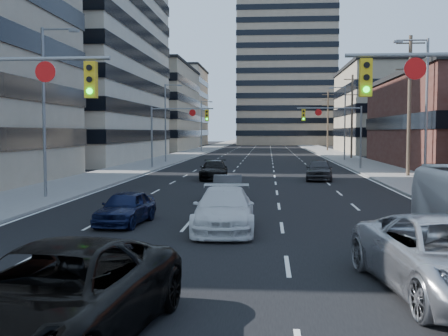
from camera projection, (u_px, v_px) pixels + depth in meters
name	position (u px, v px, depth m)	size (l,w,h in m)	color
road_surface	(263.00, 146.00, 138.38)	(18.00, 300.00, 0.02)	black
sidewalk_left	(217.00, 146.00, 139.28)	(5.00, 300.00, 0.15)	slate
sidewalk_right	(310.00, 146.00, 137.47)	(5.00, 300.00, 0.15)	slate
office_left_mid	(42.00, 48.00, 69.95)	(26.00, 34.00, 28.00)	#ADA089
office_left_far	(139.00, 109.00, 109.90)	(20.00, 30.00, 16.00)	gray
office_right_far	(410.00, 111.00, 94.19)	(22.00, 28.00, 14.00)	gray
apartment_tower	(286.00, 40.00, 155.93)	(26.00, 26.00, 58.00)	gray
bg_block_left	(159.00, 108.00, 149.88)	(24.00, 24.00, 20.00)	#ADA089
bg_block_right	(396.00, 122.00, 135.49)	(22.00, 22.00, 12.00)	gray
signal_far_left	(175.00, 124.00, 54.14)	(6.09, 0.33, 6.00)	slate
signal_far_right	(336.00, 124.00, 52.94)	(6.09, 0.33, 6.00)	slate
utility_pole_block	(409.00, 103.00, 43.54)	(2.20, 0.28, 11.00)	#4C3D2D
utility_pole_midblock	(352.00, 115.00, 73.38)	(2.20, 0.28, 11.00)	#4C3D2D
utility_pole_distant	(328.00, 120.00, 103.23)	(2.20, 0.28, 11.00)	#4C3D2D
streetlight_left_near	(47.00, 104.00, 29.43)	(2.03, 0.22, 9.00)	slate
streetlight_left_mid	(167.00, 119.00, 64.25)	(2.03, 0.22, 9.00)	slate
streetlight_left_far	(202.00, 123.00, 99.07)	(2.03, 0.22, 9.00)	slate
streetlight_right_near	(424.00, 106.00, 32.79)	(2.03, 0.22, 9.00)	slate
streetlight_right_far	(344.00, 119.00, 67.61)	(2.03, 0.22, 9.00)	slate
black_pickup	(55.00, 298.00, 9.22)	(2.83, 6.13, 1.70)	black
white_van	(224.00, 210.00, 20.22)	(2.16, 5.31, 1.54)	silver
sedan_blue	(126.00, 208.00, 21.60)	(1.55, 3.84, 1.31)	black
sedan_grey_center	(228.00, 189.00, 28.32)	(1.44, 4.14, 1.36)	#2E2E30
sedan_black_far	(214.00, 170.00, 41.90)	(2.01, 4.94, 1.43)	black
sedan_grey_right	(319.00, 170.00, 41.27)	(1.87, 4.65, 1.58)	#303032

